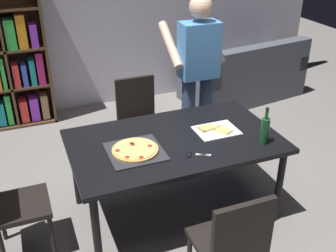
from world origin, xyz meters
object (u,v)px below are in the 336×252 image
at_px(kitchen_scissors, 194,154).
at_px(chair_left_end, 7,200).
at_px(couch, 245,78).
at_px(pepperoni_pizza_on_tray, 135,150).
at_px(wine_bottle, 265,130).
at_px(dining_table, 175,146).
at_px(chair_far_side, 139,115).
at_px(chair_near_camera, 232,242).
at_px(person_serving_pizza, 198,72).

bearing_deg(kitchen_scissors, chair_left_end, 168.57).
height_order(couch, pepperoni_pizza_on_tray, couch).
bearing_deg(chair_left_end, wine_bottle, -9.13).
relative_size(dining_table, kitchen_scissors, 8.88).
bearing_deg(kitchen_scissors, couch, 50.65).
bearing_deg(dining_table, wine_bottle, -26.35).
height_order(pepperoni_pizza_on_tray, kitchen_scissors, pepperoni_pizza_on_tray).
height_order(chair_far_side, wine_bottle, wine_bottle).
relative_size(couch, kitchen_scissors, 9.27).
height_order(pepperoni_pizza_on_tray, wine_bottle, wine_bottle).
distance_m(dining_table, pepperoni_pizza_on_tray, 0.38).
xyz_separation_m(dining_table, pepperoni_pizza_on_tray, (-0.36, -0.07, 0.08)).
distance_m(dining_table, chair_left_end, 1.36).
xyz_separation_m(chair_near_camera, wine_bottle, (0.65, 0.68, 0.36)).
xyz_separation_m(couch, kitchen_scissors, (-1.86, -2.27, 0.45)).
bearing_deg(chair_near_camera, wine_bottle, 46.29).
distance_m(dining_table, person_serving_pizza, 1.01).
relative_size(wine_bottle, kitchen_scissors, 1.62).
xyz_separation_m(chair_far_side, wine_bottle, (0.65, -1.32, 0.36)).
relative_size(dining_table, chair_far_side, 1.92).
relative_size(chair_near_camera, wine_bottle, 2.85).
bearing_deg(chair_far_side, chair_left_end, -143.50).
relative_size(chair_far_side, kitchen_scissors, 4.62).
height_order(person_serving_pizza, kitchen_scissors, person_serving_pizza).
bearing_deg(chair_far_side, chair_near_camera, -90.00).
relative_size(chair_left_end, pepperoni_pizza_on_tray, 2.11).
xyz_separation_m(chair_far_side, pepperoni_pizza_on_tray, (-0.36, -1.07, 0.25)).
bearing_deg(kitchen_scissors, dining_table, 99.62).
bearing_deg(couch, kitchen_scissors, -129.35).
bearing_deg(person_serving_pizza, kitchen_scissors, -116.07).
bearing_deg(dining_table, person_serving_pizza, 53.94).
bearing_deg(wine_bottle, chair_near_camera, -133.71).
height_order(chair_near_camera, kitchen_scissors, chair_near_camera).
distance_m(person_serving_pizza, kitchen_scissors, 1.21).
relative_size(chair_near_camera, person_serving_pizza, 0.51).
bearing_deg(dining_table, pepperoni_pizza_on_tray, -168.64).
bearing_deg(chair_left_end, kitchen_scissors, -11.43).
bearing_deg(chair_near_camera, couch, 57.41).
bearing_deg(couch, chair_left_end, -148.63).
xyz_separation_m(wine_bottle, kitchen_scissors, (-0.60, 0.04, -0.11)).
distance_m(chair_far_side, couch, 2.16).
distance_m(chair_far_side, wine_bottle, 1.51).
relative_size(chair_left_end, wine_bottle, 2.85).
relative_size(dining_table, wine_bottle, 5.47).
bearing_deg(wine_bottle, dining_table, 153.65).
bearing_deg(kitchen_scissors, chair_far_side, 92.14).
distance_m(chair_far_side, chair_left_end, 1.68).
bearing_deg(dining_table, kitchen_scissors, -80.38).
height_order(person_serving_pizza, wine_bottle, person_serving_pizza).
distance_m(person_serving_pizza, wine_bottle, 1.11).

